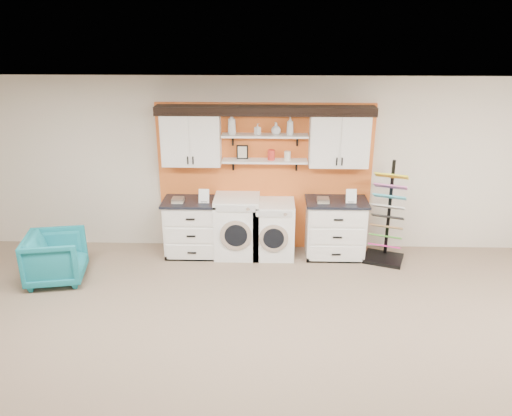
{
  "coord_description": "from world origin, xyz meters",
  "views": [
    {
      "loc": [
        0.09,
        -3.7,
        3.61
      ],
      "look_at": [
        -0.09,
        2.3,
        1.32
      ],
      "focal_mm": 35.0,
      "sensor_mm": 36.0,
      "label": 1
    }
  ],
  "objects_px": {
    "base_cabinet_left": "(194,227)",
    "armchair": "(56,258)",
    "base_cabinet_right": "(335,228)",
    "sample_rack": "(386,230)",
    "dryer": "(274,229)",
    "washer": "(237,226)"
  },
  "relations": [
    {
      "from": "armchair",
      "to": "sample_rack",
      "type": "bearing_deg",
      "value": -91.26
    },
    {
      "from": "base_cabinet_right",
      "to": "dryer",
      "type": "bearing_deg",
      "value": -179.8
    },
    {
      "from": "base_cabinet_right",
      "to": "armchair",
      "type": "height_order",
      "value": "base_cabinet_right"
    },
    {
      "from": "base_cabinet_left",
      "to": "sample_rack",
      "type": "relative_size",
      "value": 0.59
    },
    {
      "from": "sample_rack",
      "to": "armchair",
      "type": "xyz_separation_m",
      "value": [
        -4.92,
        -0.8,
        -0.15
      ]
    },
    {
      "from": "washer",
      "to": "dryer",
      "type": "height_order",
      "value": "washer"
    },
    {
      "from": "dryer",
      "to": "armchair",
      "type": "height_order",
      "value": "dryer"
    },
    {
      "from": "base_cabinet_left",
      "to": "washer",
      "type": "xyz_separation_m",
      "value": [
        0.7,
        -0.0,
        0.03
      ]
    },
    {
      "from": "base_cabinet_right",
      "to": "sample_rack",
      "type": "xyz_separation_m",
      "value": [
        0.78,
        -0.14,
        0.04
      ]
    },
    {
      "from": "washer",
      "to": "dryer",
      "type": "distance_m",
      "value": 0.58
    },
    {
      "from": "base_cabinet_left",
      "to": "washer",
      "type": "height_order",
      "value": "washer"
    },
    {
      "from": "base_cabinet_left",
      "to": "dryer",
      "type": "height_order",
      "value": "base_cabinet_left"
    },
    {
      "from": "base_cabinet_right",
      "to": "base_cabinet_left",
      "type": "bearing_deg",
      "value": 180.0
    },
    {
      "from": "base_cabinet_left",
      "to": "washer",
      "type": "relative_size",
      "value": 0.96
    },
    {
      "from": "dryer",
      "to": "sample_rack",
      "type": "distance_m",
      "value": 1.76
    },
    {
      "from": "base_cabinet_left",
      "to": "sample_rack",
      "type": "bearing_deg",
      "value": -2.68
    },
    {
      "from": "sample_rack",
      "to": "armchair",
      "type": "height_order",
      "value": "sample_rack"
    },
    {
      "from": "washer",
      "to": "armchair",
      "type": "xyz_separation_m",
      "value": [
        -2.58,
        -0.94,
        -0.13
      ]
    },
    {
      "from": "armchair",
      "to": "base_cabinet_right",
      "type": "bearing_deg",
      "value": -87.67
    },
    {
      "from": "washer",
      "to": "armchair",
      "type": "distance_m",
      "value": 2.75
    },
    {
      "from": "armchair",
      "to": "dryer",
      "type": "bearing_deg",
      "value": -83.92
    },
    {
      "from": "base_cabinet_left",
      "to": "armchair",
      "type": "relative_size",
      "value": 1.19
    }
  ]
}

